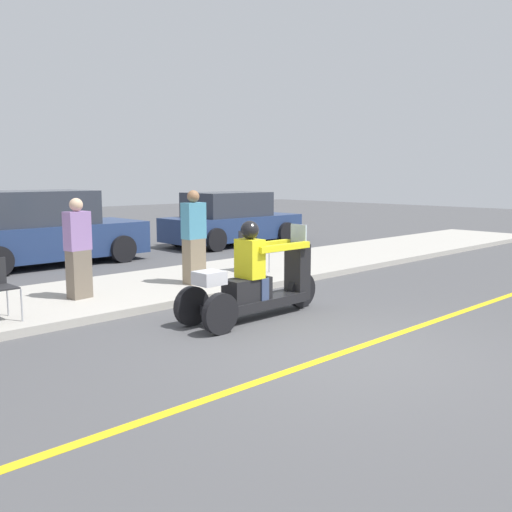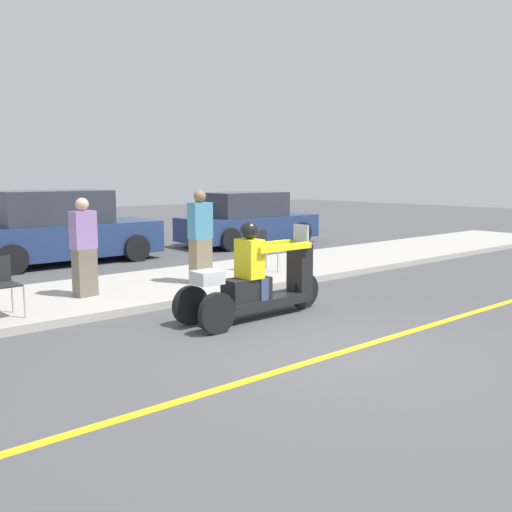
{
  "view_description": "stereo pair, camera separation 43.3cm",
  "coord_description": "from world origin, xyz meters",
  "px_view_note": "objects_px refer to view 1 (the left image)",
  "views": [
    {
      "loc": [
        -5.19,
        -3.94,
        2.05
      ],
      "look_at": [
        0.35,
        1.88,
        0.9
      ],
      "focal_mm": 40.0,
      "sensor_mm": 36.0,
      "label": 1
    },
    {
      "loc": [
        -4.87,
        -4.23,
        2.05
      ],
      "look_at": [
        0.35,
        1.88,
        0.9
      ],
      "focal_mm": 40.0,
      "sensor_mm": 36.0,
      "label": 2
    }
  ],
  "objects_px": {
    "spectator_with_child": "(78,250)",
    "folding_chair_curbside": "(251,246)",
    "spectator_end_of_line": "(194,239)",
    "parked_car_lot_far": "(231,220)",
    "motorcycle_trike": "(256,284)",
    "parked_car_lot_left": "(43,231)"
  },
  "relations": [
    {
      "from": "spectator_with_child",
      "to": "folding_chair_curbside",
      "type": "height_order",
      "value": "spectator_with_child"
    },
    {
      "from": "spectator_end_of_line",
      "to": "parked_car_lot_far",
      "type": "relative_size",
      "value": 0.4
    },
    {
      "from": "spectator_end_of_line",
      "to": "spectator_with_child",
      "type": "xyz_separation_m",
      "value": [
        -2.06,
        0.27,
        -0.04
      ]
    },
    {
      "from": "spectator_end_of_line",
      "to": "parked_car_lot_far",
      "type": "xyz_separation_m",
      "value": [
        4.89,
        4.6,
        -0.2
      ]
    },
    {
      "from": "spectator_end_of_line",
      "to": "parked_car_lot_far",
      "type": "distance_m",
      "value": 6.72
    },
    {
      "from": "motorcycle_trike",
      "to": "parked_car_lot_far",
      "type": "bearing_deg",
      "value": 51.28
    },
    {
      "from": "spectator_with_child",
      "to": "parked_car_lot_left",
      "type": "relative_size",
      "value": 0.36
    },
    {
      "from": "spectator_with_child",
      "to": "parked_car_lot_left",
      "type": "distance_m",
      "value": 4.64
    },
    {
      "from": "motorcycle_trike",
      "to": "folding_chair_curbside",
      "type": "bearing_deg",
      "value": 48.15
    },
    {
      "from": "folding_chair_curbside",
      "to": "parked_car_lot_left",
      "type": "distance_m",
      "value": 5.04
    },
    {
      "from": "spectator_with_child",
      "to": "motorcycle_trike",
      "type": "bearing_deg",
      "value": -59.43
    },
    {
      "from": "spectator_with_child",
      "to": "folding_chair_curbside",
      "type": "xyz_separation_m",
      "value": [
        3.72,
        0.0,
        -0.26
      ]
    },
    {
      "from": "parked_car_lot_left",
      "to": "parked_car_lot_far",
      "type": "distance_m",
      "value": 5.62
    },
    {
      "from": "parked_car_lot_left",
      "to": "spectator_with_child",
      "type": "bearing_deg",
      "value": -106.72
    },
    {
      "from": "folding_chair_curbside",
      "to": "parked_car_lot_left",
      "type": "relative_size",
      "value": 0.19
    },
    {
      "from": "motorcycle_trike",
      "to": "parked_car_lot_left",
      "type": "bearing_deg",
      "value": 91.15
    },
    {
      "from": "motorcycle_trike",
      "to": "parked_car_lot_left",
      "type": "distance_m",
      "value": 6.95
    },
    {
      "from": "motorcycle_trike",
      "to": "parked_car_lot_left",
      "type": "relative_size",
      "value": 0.55
    },
    {
      "from": "motorcycle_trike",
      "to": "spectator_with_child",
      "type": "height_order",
      "value": "spectator_with_child"
    },
    {
      "from": "spectator_end_of_line",
      "to": "parked_car_lot_left",
      "type": "height_order",
      "value": "spectator_end_of_line"
    },
    {
      "from": "spectator_end_of_line",
      "to": "folding_chair_curbside",
      "type": "xyz_separation_m",
      "value": [
        1.66,
        0.28,
        -0.3
      ]
    },
    {
      "from": "motorcycle_trike",
      "to": "spectator_end_of_line",
      "type": "distance_m",
      "value": 2.34
    }
  ]
}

